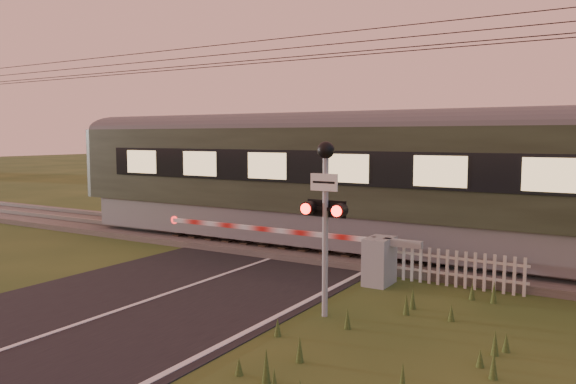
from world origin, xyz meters
The scene contains 7 objects.
ground centered at (0.00, 0.00, 0.00)m, with size 160.00×160.00×0.00m, color #263E18.
road centered at (0.02, -0.23, 0.01)m, with size 6.00×140.00×0.03m.
track_bed centered at (0.00, 6.50, 0.07)m, with size 140.00×3.40×0.39m.
overhead_wires centered at (0.00, 6.50, 5.72)m, with size 120.00×0.62×0.62m.
boom_gate centered at (3.10, 3.97, 0.60)m, with size 7.12×0.82×1.08m.
crossing_signal centered at (3.46, 1.35, 2.20)m, with size 0.81×0.34×3.19m.
picket_fence centered at (4.90, 4.60, 0.41)m, with size 3.18×0.07×0.81m.
Camera 1 is at (8.06, -7.55, 3.28)m, focal length 35.00 mm.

